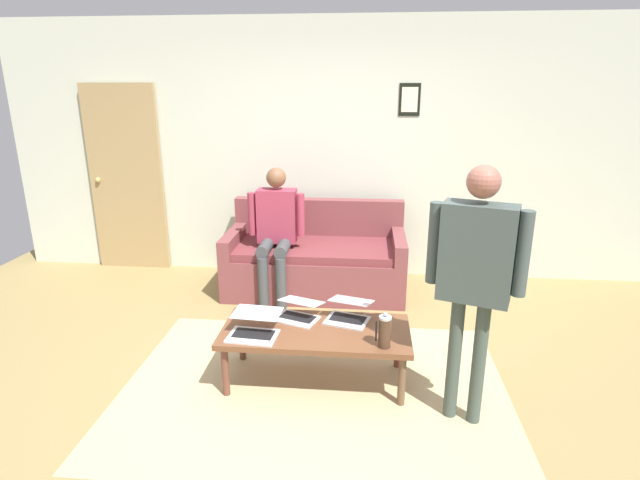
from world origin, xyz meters
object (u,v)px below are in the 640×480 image
person_standing (476,265)px  person_seated (276,226)px  laptop_left (349,313)px  laptop_right (298,312)px  interior_door (126,179)px  coffee_table (316,334)px  couch (316,261)px  laptop_center (254,328)px  french_press (385,331)px

person_standing → person_seated: 2.36m
laptop_left → person_seated: person_seated is taller
laptop_right → person_standing: (-1.11, 0.50, 0.59)m
interior_door → coffee_table: (-2.33, 2.17, -0.66)m
coffee_table → couch: bearing=-84.3°
laptop_left → laptop_center: bearing=24.3°
interior_door → laptop_right: 3.02m
coffee_table → laptop_center: 0.43m
laptop_left → laptop_right: bearing=1.8°
laptop_right → person_seated: 1.39m
interior_door → laptop_right: size_ratio=5.39×
laptop_left → french_press: french_press is taller
laptop_center → laptop_right: size_ratio=0.98×
french_press → person_seated: 1.96m
person_standing → couch: bearing=-60.7°
person_standing → person_seated: size_ratio=1.26×
laptop_center → coffee_table: bearing=-164.8°
laptop_center → person_standing: person_standing is taller
laptop_left → laptop_right: laptop_left is taller
laptop_left → person_standing: person_standing is taller
coffee_table → laptop_right: laptop_right is taller
laptop_left → laptop_right: size_ratio=1.03×
french_press → person_seated: bearing=-59.0°
person_standing → interior_door: bearing=-37.2°
coffee_table → laptop_right: bearing=-48.7°
interior_door → laptop_center: interior_door is taller
interior_door → french_press: (-2.80, 2.37, -0.51)m
interior_door → couch: (-2.16, 0.48, -0.72)m
coffee_table → person_standing: bearing=160.7°
laptop_right → laptop_center: bearing=45.9°
couch → laptop_left: couch is taller
french_press → person_standing: person_standing is taller
couch → coffee_table: couch is taller
laptop_center → person_seated: person_seated is taller
couch → laptop_center: couch is taller
laptop_right → couch: bearing=-89.0°
couch → coffee_table: (-0.17, 1.69, 0.06)m
coffee_table → laptop_center: size_ratio=3.50×
coffee_table → laptop_right: (0.14, -0.16, 0.08)m
couch → person_standing: (-1.14, 2.03, 0.73)m
couch → laptop_center: 1.82m
interior_door → couch: interior_door is taller
couch → person_seated: bearing=31.8°
couch → person_standing: 2.44m
laptop_right → person_standing: bearing=155.7°
laptop_right → person_standing: person_standing is taller
interior_door → laptop_center: size_ratio=5.50×
coffee_table → laptop_left: 0.30m
person_standing → person_seated: (1.50, -1.80, -0.31)m
laptop_center → laptop_right: bearing=-134.1°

